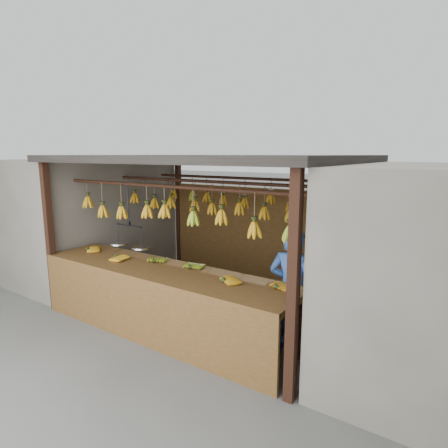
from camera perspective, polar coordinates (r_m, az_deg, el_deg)
The scene contains 8 objects.
ground at distance 6.19m, azimuth -1.59°, elevation -12.34°, with size 80.00×80.00×0.00m, color #5B5B57.
stall at distance 5.99m, azimuth 0.15°, elevation 6.37°, with size 4.30×3.30×2.40m.
neighbor_left at distance 8.43m, azimuth -21.96°, elevation 1.20°, with size 3.00×3.00×2.30m, color slate.
counter at distance 5.09m, azimuth -10.47°, elevation -9.05°, with size 3.91×0.89×0.96m.
hanging_bananas at distance 5.76m, azimuth -1.65°, elevation 2.61°, with size 3.65×2.25×0.39m.
balance_scale at distance 5.63m, azimuth -14.17°, elevation -2.70°, with size 0.73×0.28×0.91m.
vendor at distance 4.68m, azimuth 10.28°, elevation -9.94°, with size 0.57×0.38×1.57m, color #3359A5.
bag_bundles at distance 6.29m, azimuth 20.45°, elevation -2.64°, with size 0.08×0.26×1.22m.
Camera 1 is at (3.33, -4.63, 2.41)m, focal length 30.00 mm.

